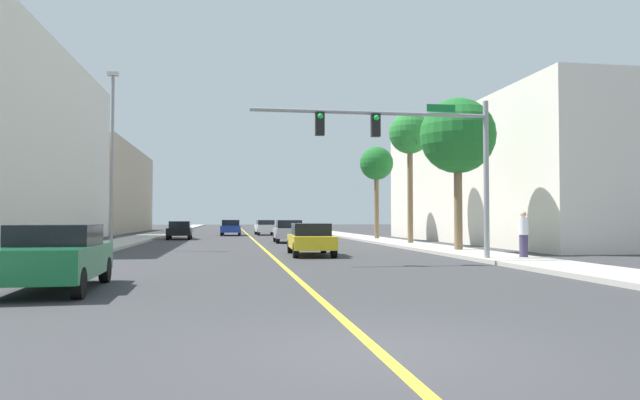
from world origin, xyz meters
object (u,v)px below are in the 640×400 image
at_px(street_lamp, 112,151).
at_px(palm_far, 377,165).
at_px(palm_mid, 410,135).
at_px(car_green, 53,256).
at_px(traffic_signal_mast, 416,144).
at_px(pedestrian, 523,234).
at_px(car_white, 265,227).
at_px(car_black, 180,230).
at_px(car_yellow, 311,239).
at_px(car_blue, 231,227).
at_px(palm_near, 458,137).
at_px(car_silver, 288,231).

height_order(street_lamp, palm_far, street_lamp).
height_order(palm_mid, palm_far, palm_mid).
bearing_deg(car_green, traffic_signal_mast, -151.12).
xyz_separation_m(street_lamp, palm_far, (16.62, 9.92, 0.42)).
bearing_deg(palm_mid, pedestrian, -88.66).
height_order(car_green, car_white, car_green).
height_order(street_lamp, car_black, street_lamp).
distance_m(street_lamp, car_yellow, 12.00).
relative_size(street_lamp, car_blue, 1.95).
relative_size(traffic_signal_mast, car_yellow, 1.96).
distance_m(palm_near, pedestrian, 6.98).
height_order(street_lamp, car_yellow, street_lamp).
distance_m(street_lamp, car_silver, 12.92).
xyz_separation_m(car_blue, car_white, (3.28, 1.02, -0.00)).
bearing_deg(traffic_signal_mast, car_silver, 99.21).
distance_m(car_green, car_silver, 25.38).
bearing_deg(palm_near, car_blue, 110.19).
bearing_deg(car_white, car_green, -102.08).
bearing_deg(traffic_signal_mast, pedestrian, 2.30).
bearing_deg(car_yellow, traffic_signal_mast, -53.34).
height_order(palm_far, car_blue, palm_far).
height_order(traffic_signal_mast, car_yellow, traffic_signal_mast).
xyz_separation_m(car_silver, pedestrian, (7.17, -17.56, 0.24)).
bearing_deg(car_silver, car_blue, 103.53).
bearing_deg(street_lamp, palm_far, 30.85).
relative_size(car_yellow, car_silver, 1.18).
bearing_deg(car_black, street_lamp, 79.52).
bearing_deg(traffic_signal_mast, car_green, -148.94).
height_order(street_lamp, car_green, street_lamp).
relative_size(palm_far, car_white, 1.55).
relative_size(car_yellow, pedestrian, 2.62).
relative_size(palm_mid, car_white, 1.82).
distance_m(car_blue, car_white, 3.43).
bearing_deg(car_black, car_blue, -115.01).
height_order(palm_far, car_white, palm_far).
bearing_deg(car_green, palm_far, -120.56).
bearing_deg(car_yellow, pedestrian, -28.88).
bearing_deg(palm_mid, car_blue, 116.66).
bearing_deg(car_yellow, palm_near, 8.77).
bearing_deg(car_white, car_blue, -164.72).
distance_m(car_black, car_silver, 10.54).
bearing_deg(palm_far, palm_mid, -89.13).
bearing_deg(car_yellow, palm_mid, 51.12).
height_order(car_green, car_black, car_green).
height_order(palm_near, palm_far, palm_near).
xyz_separation_m(street_lamp, car_silver, (9.86, 7.14, -4.33)).
relative_size(street_lamp, car_silver, 2.36).
height_order(car_yellow, car_silver, car_silver).
relative_size(traffic_signal_mast, car_black, 2.27).
relative_size(palm_far, car_yellow, 1.48).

